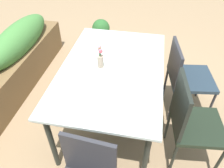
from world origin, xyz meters
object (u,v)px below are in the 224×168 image
Objects in this scene: dining_table at (112,72)px; flower_vase at (100,58)px; chair_near_left at (190,120)px; potted_plant at (101,34)px; chair_near_right at (185,75)px.

dining_table is 6.09× the size of flower_vase.
chair_near_left is 2.35m from potted_plant.
chair_near_left reaches higher than dining_table.
potted_plant is (1.59, 0.50, -0.44)m from dining_table.
chair_near_left reaches higher than potted_plant.
potted_plant is at bearing -142.61° from chair_near_right.
dining_table is at bearing -120.97° from chair_near_left.
flower_vase is at bearing -117.75° from chair_near_left.
chair_near_left is at bearing -8.82° from chair_near_right.
chair_near_right is 0.91× the size of chair_near_left.
chair_near_left is (-0.70, 0.01, 0.03)m from chair_near_right.
flower_vase reaches higher than dining_table.
dining_table is 1.59× the size of chair_near_left.
dining_table is at bearing -162.68° from potted_plant.
potted_plant is at bearing 17.32° from dining_table.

